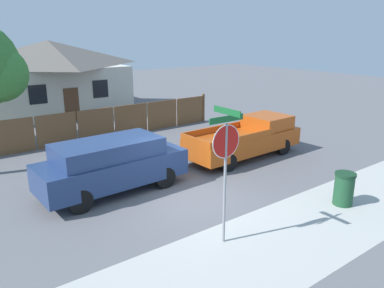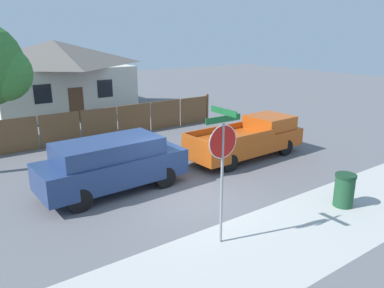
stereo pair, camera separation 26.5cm
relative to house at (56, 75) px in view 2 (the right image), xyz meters
name	(u,v)px [view 2 (the right image)]	position (x,y,z in m)	size (l,w,h in m)	color
ground_plane	(187,197)	(-1.01, -16.97, -2.45)	(80.00, 80.00, 0.00)	slate
sidewalk_strip	(268,246)	(-1.01, -20.57, -2.45)	(36.00, 3.20, 0.01)	#B2B2AD
wooden_fence	(100,124)	(-0.54, -8.60, -1.67)	(13.79, 0.12, 1.66)	brown
house	(56,75)	(0.00, 0.00, 0.00)	(9.16, 7.88, 4.73)	beige
red_suv	(112,163)	(-2.72, -15.06, -1.47)	(4.99, 2.06, 1.80)	navy
orange_pickup	(249,139)	(3.60, -15.05, -1.64)	(5.46, 2.07, 1.65)	#B74C14
stop_sign	(223,153)	(-1.84, -19.70, -0.04)	(1.03, 0.92, 3.49)	gray
trash_bin	(344,190)	(2.59, -20.29, -1.92)	(0.64, 0.64, 1.05)	#1E4C2D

